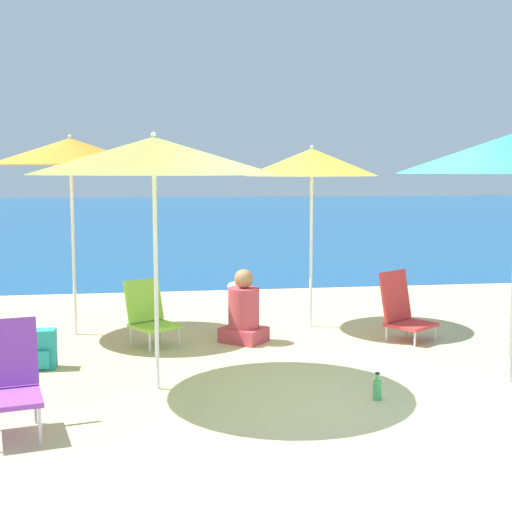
{
  "coord_description": "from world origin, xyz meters",
  "views": [
    {
      "loc": [
        -1.62,
        -5.33,
        1.85
      ],
      "look_at": [
        -0.56,
        1.66,
        1.0
      ],
      "focal_mm": 50.0,
      "sensor_mm": 36.0,
      "label": 1
    }
  ],
  "objects_px": {
    "beach_chair_purple": "(9,377)",
    "beach_chair_red": "(402,309)",
    "beach_umbrella_lime": "(154,156)",
    "beach_chair_lime": "(149,314)",
    "seagull": "(236,285)",
    "beach_umbrella_orange": "(70,152)",
    "beach_umbrella_yellow": "(312,163)",
    "person_seated_near": "(244,313)",
    "backpack_teal": "(38,350)",
    "water_bottle": "(377,389)"
  },
  "relations": [
    {
      "from": "beach_umbrella_yellow",
      "to": "seagull",
      "type": "distance_m",
      "value": 3.0
    },
    {
      "from": "beach_umbrella_orange",
      "to": "backpack_teal",
      "type": "height_order",
      "value": "beach_umbrella_orange"
    },
    {
      "from": "beach_umbrella_lime",
      "to": "seagull",
      "type": "xyz_separation_m",
      "value": [
        1.23,
        4.52,
        -1.83
      ]
    },
    {
      "from": "beach_umbrella_lime",
      "to": "person_seated_near",
      "type": "relative_size",
      "value": 2.71
    },
    {
      "from": "water_bottle",
      "to": "seagull",
      "type": "distance_m",
      "value": 5.1
    },
    {
      "from": "beach_chair_lime",
      "to": "beach_chair_purple",
      "type": "bearing_deg",
      "value": -143.54
    },
    {
      "from": "beach_chair_red",
      "to": "seagull",
      "type": "xyz_separation_m",
      "value": [
        -1.45,
        3.1,
        -0.2
      ]
    },
    {
      "from": "seagull",
      "to": "beach_chair_lime",
      "type": "bearing_deg",
      "value": -113.73
    },
    {
      "from": "beach_umbrella_orange",
      "to": "beach_chair_red",
      "type": "xyz_separation_m",
      "value": [
        3.58,
        -0.78,
        -1.71
      ]
    },
    {
      "from": "beach_umbrella_lime",
      "to": "beach_chair_lime",
      "type": "bearing_deg",
      "value": 92.25
    },
    {
      "from": "beach_umbrella_lime",
      "to": "beach_chair_red",
      "type": "distance_m",
      "value": 3.44
    },
    {
      "from": "beach_chair_lime",
      "to": "seagull",
      "type": "relative_size",
      "value": 2.57
    },
    {
      "from": "beach_umbrella_lime",
      "to": "beach_umbrella_orange",
      "type": "relative_size",
      "value": 0.96
    },
    {
      "from": "water_bottle",
      "to": "seagull",
      "type": "relative_size",
      "value": 0.85
    },
    {
      "from": "person_seated_near",
      "to": "beach_umbrella_yellow",
      "type": "bearing_deg",
      "value": -14.01
    },
    {
      "from": "beach_umbrella_yellow",
      "to": "beach_chair_lime",
      "type": "height_order",
      "value": "beach_umbrella_yellow"
    },
    {
      "from": "beach_umbrella_lime",
      "to": "beach_umbrella_orange",
      "type": "bearing_deg",
      "value": 112.08
    },
    {
      "from": "beach_umbrella_lime",
      "to": "seagull",
      "type": "distance_m",
      "value": 5.03
    },
    {
      "from": "beach_chair_purple",
      "to": "beach_chair_lime",
      "type": "bearing_deg",
      "value": 55.18
    },
    {
      "from": "seagull",
      "to": "backpack_teal",
      "type": "bearing_deg",
      "value": -122.08
    },
    {
      "from": "beach_umbrella_yellow",
      "to": "beach_chair_red",
      "type": "distance_m",
      "value": 1.97
    },
    {
      "from": "beach_chair_lime",
      "to": "water_bottle",
      "type": "relative_size",
      "value": 3.02
    },
    {
      "from": "beach_chair_purple",
      "to": "beach_chair_lime",
      "type": "xyz_separation_m",
      "value": [
        0.99,
        2.41,
        -0.06
      ]
    },
    {
      "from": "beach_chair_purple",
      "to": "beach_umbrella_lime",
      "type": "bearing_deg",
      "value": 26.18
    },
    {
      "from": "beach_umbrella_orange",
      "to": "beach_umbrella_yellow",
      "type": "distance_m",
      "value": 2.73
    },
    {
      "from": "backpack_teal",
      "to": "water_bottle",
      "type": "distance_m",
      "value": 3.16
    },
    {
      "from": "beach_umbrella_orange",
      "to": "seagull",
      "type": "distance_m",
      "value": 3.68
    },
    {
      "from": "beach_umbrella_yellow",
      "to": "beach_chair_red",
      "type": "xyz_separation_m",
      "value": [
        0.85,
        -0.78,
        -1.6
      ]
    },
    {
      "from": "beach_umbrella_orange",
      "to": "beach_umbrella_yellow",
      "type": "bearing_deg",
      "value": -0.02
    },
    {
      "from": "person_seated_near",
      "to": "backpack_teal",
      "type": "distance_m",
      "value": 2.19
    },
    {
      "from": "beach_umbrella_orange",
      "to": "beach_chair_lime",
      "type": "bearing_deg",
      "value": -37.19
    },
    {
      "from": "beach_chair_red",
      "to": "seagull",
      "type": "relative_size",
      "value": 2.79
    },
    {
      "from": "beach_umbrella_lime",
      "to": "water_bottle",
      "type": "xyz_separation_m",
      "value": [
        1.76,
        -0.56,
        -1.88
      ]
    },
    {
      "from": "beach_chair_red",
      "to": "water_bottle",
      "type": "bearing_deg",
      "value": -151.25
    },
    {
      "from": "beach_chair_red",
      "to": "person_seated_near",
      "type": "xyz_separation_m",
      "value": [
        -1.74,
        0.14,
        -0.02
      ]
    },
    {
      "from": "beach_chair_lime",
      "to": "beach_umbrella_orange",
      "type": "bearing_deg",
      "value": 111.58
    },
    {
      "from": "beach_umbrella_lime",
      "to": "beach_umbrella_yellow",
      "type": "bearing_deg",
      "value": 50.13
    },
    {
      "from": "beach_umbrella_orange",
      "to": "beach_umbrella_yellow",
      "type": "xyz_separation_m",
      "value": [
        2.73,
        -0.0,
        -0.11
      ]
    },
    {
      "from": "beach_chair_lime",
      "to": "backpack_teal",
      "type": "xyz_separation_m",
      "value": [
        -1.04,
        -0.77,
        -0.16
      ]
    },
    {
      "from": "beach_chair_lime",
      "to": "person_seated_near",
      "type": "xyz_separation_m",
      "value": [
        1.01,
        -0.02,
        -0.02
      ]
    },
    {
      "from": "beach_chair_purple",
      "to": "beach_chair_red",
      "type": "relative_size",
      "value": 1.04
    },
    {
      "from": "beach_chair_purple",
      "to": "backpack_teal",
      "type": "height_order",
      "value": "beach_chair_purple"
    },
    {
      "from": "beach_umbrella_lime",
      "to": "beach_umbrella_orange",
      "type": "xyz_separation_m",
      "value": [
        -0.89,
        2.2,
        0.09
      ]
    },
    {
      "from": "beach_umbrella_lime",
      "to": "beach_chair_lime",
      "type": "xyz_separation_m",
      "value": [
        -0.06,
        1.57,
        -1.63
      ]
    },
    {
      "from": "beach_umbrella_lime",
      "to": "person_seated_near",
      "type": "distance_m",
      "value": 2.45
    },
    {
      "from": "beach_umbrella_orange",
      "to": "backpack_teal",
      "type": "distance_m",
      "value": 2.35
    },
    {
      "from": "water_bottle",
      "to": "seagull",
      "type": "xyz_separation_m",
      "value": [
        -0.52,
        5.08,
        0.05
      ]
    },
    {
      "from": "seagull",
      "to": "water_bottle",
      "type": "bearing_deg",
      "value": -84.13
    },
    {
      "from": "beach_umbrella_lime",
      "to": "water_bottle",
      "type": "bearing_deg",
      "value": -17.73
    },
    {
      "from": "beach_umbrella_lime",
      "to": "person_seated_near",
      "type": "xyz_separation_m",
      "value": [
        0.95,
        1.55,
        -1.65
      ]
    }
  ]
}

